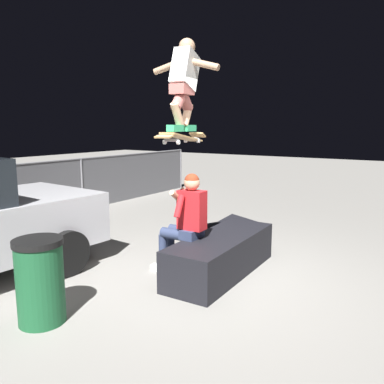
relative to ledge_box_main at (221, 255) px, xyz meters
name	(u,v)px	position (x,y,z in m)	size (l,w,h in m)	color
ground_plane	(212,281)	(-0.29, -0.03, -0.25)	(40.00, 40.00, 0.00)	gray
ledge_box_main	(221,255)	(0.00, 0.00, 0.00)	(1.95, 0.67, 0.51)	black
person_sitting_on_ledge	(185,218)	(-0.29, 0.39, 0.50)	(0.59, 0.76, 1.34)	#2D3856
skateboard	(182,137)	(-0.35, 0.38, 1.54)	(1.04, 0.33, 0.14)	#AD8451
skater_airborne	(184,80)	(-0.29, 0.39, 2.22)	(0.63, 0.89, 1.12)	#2D9E66
kicker_ramp	(226,232)	(1.67, 0.82, -0.20)	(1.23, 1.17, 0.34)	black
trash_bin	(40,281)	(-2.12, 0.86, 0.18)	(0.48, 0.48, 0.85)	#19512D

